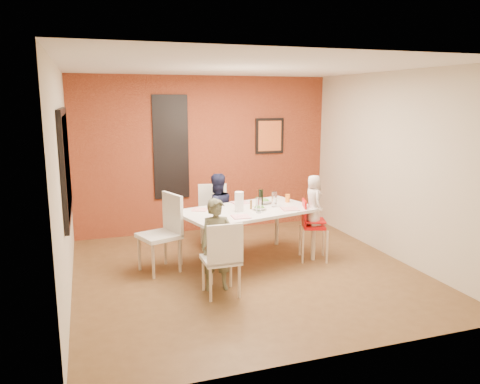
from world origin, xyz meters
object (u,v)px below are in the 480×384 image
object	(u,v)px
paper_towel_roll	(239,202)
high_chair	(311,224)
chair_left	(165,228)
child_far	(216,212)
dining_table	(248,214)
wine_bottle	(261,198)
chair_near	(223,256)
chair_far	(213,212)
child_near	(217,245)
toddler	(313,200)

from	to	relation	value
paper_towel_roll	high_chair	bearing A→B (deg)	-4.14
chair_left	child_far	size ratio (longest dim) A/B	0.87
dining_table	wine_bottle	world-z (taller)	wine_bottle
chair_near	chair_far	xyz separation A→B (m)	(0.42, 1.97, 0.03)
chair_near	child_far	world-z (taller)	child_far
dining_table	paper_towel_roll	world-z (taller)	paper_towel_roll
child_near	wine_bottle	distance (m)	1.29
toddler	wine_bottle	size ratio (longest dim) A/B	2.78
chair_far	paper_towel_roll	bearing A→B (deg)	-74.08
high_chair	child_near	size ratio (longest dim) A/B	0.78
dining_table	high_chair	world-z (taller)	high_chair
chair_left	child_far	distance (m)	1.08
high_chair	paper_towel_roll	world-z (taller)	paper_towel_roll
chair_near	high_chair	size ratio (longest dim) A/B	1.03
dining_table	chair_left	distance (m)	1.17
dining_table	child_near	xyz separation A→B (m)	(-0.67, -0.80, -0.14)
child_near	toddler	xyz separation A→B (m)	(1.60, 0.61, 0.32)
toddler	high_chair	bearing A→B (deg)	57.31
chair_near	paper_towel_roll	distance (m)	1.15
chair_far	chair_left	world-z (taller)	chair_left
dining_table	chair_far	bearing A→B (deg)	105.20
chair_near	toddler	xyz separation A→B (m)	(1.61, 0.86, 0.37)
high_chair	child_far	world-z (taller)	child_far
chair_near	wine_bottle	size ratio (longest dim) A/B	3.51
high_chair	wine_bottle	distance (m)	0.82
dining_table	chair_near	distance (m)	1.26
paper_towel_roll	child_far	bearing A→B (deg)	98.21
chair_near	toddler	distance (m)	1.86
child_near	chair_far	bearing A→B (deg)	79.81
paper_towel_roll	chair_near	bearing A→B (deg)	-118.66
chair_near	chair_left	bearing A→B (deg)	-65.89
chair_far	chair_left	distance (m)	1.25
chair_near	paper_towel_roll	xyz separation A→B (m)	(0.52, 0.95, 0.41)
toddler	child_far	bearing A→B (deg)	56.17
wine_bottle	toddler	bearing A→B (deg)	-19.65
chair_near	high_chair	distance (m)	1.81
chair_far	toddler	xyz separation A→B (m)	(1.18, -1.11, 0.34)
dining_table	child_far	xyz separation A→B (m)	(-0.27, 0.68, -0.11)
chair_near	toddler	world-z (taller)	toddler
toddler	dining_table	bearing A→B (deg)	80.87
dining_table	chair_left	size ratio (longest dim) A/B	1.97
chair_far	toddler	bearing A→B (deg)	-32.70
toddler	wine_bottle	xyz separation A→B (m)	(-0.71, 0.25, 0.03)
chair_near	wine_bottle	distance (m)	1.48
paper_towel_roll	wine_bottle	bearing A→B (deg)	23.12
high_chair	child_far	size ratio (longest dim) A/B	0.74
chair_far	chair_left	xyz separation A→B (m)	(-0.91, -0.86, 0.04)
child_far	toddler	world-z (taller)	toddler
chair_far	wine_bottle	xyz separation A→B (m)	(0.48, -0.86, 0.37)
chair_near	child_near	size ratio (longest dim) A/B	0.80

